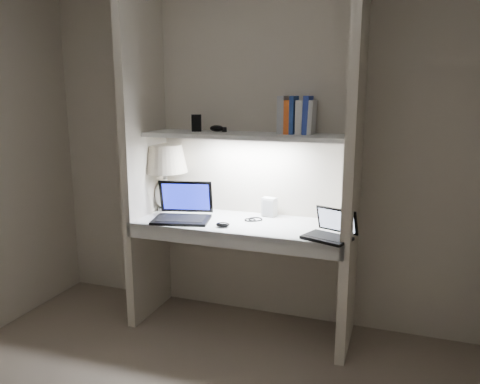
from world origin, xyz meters
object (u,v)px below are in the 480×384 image
at_px(laptop_netbook, 330,231).
at_px(book_row, 297,116).
at_px(table_lamp, 165,166).
at_px(speaker, 269,207).
at_px(laptop_main, 183,211).

relative_size(laptop_netbook, book_row, 1.35).
height_order(table_lamp, book_row, book_row).
height_order(table_lamp, laptop_netbook, table_lamp).
bearing_deg(table_lamp, speaker, 5.91).
distance_m(laptop_main, speaker, 0.61).
distance_m(table_lamp, speaker, 0.83).
bearing_deg(laptop_main, laptop_netbook, -19.13).
relative_size(laptop_main, book_row, 1.78).
xyz_separation_m(laptop_main, book_row, (0.74, 0.23, 0.66)).
bearing_deg(laptop_main, table_lamp, 128.85).
relative_size(laptop_main, speaker, 3.25).
bearing_deg(laptop_netbook, speaker, 164.44).
xyz_separation_m(table_lamp, book_row, (0.97, 0.05, 0.38)).
distance_m(table_lamp, laptop_netbook, 1.33).
distance_m(laptop_netbook, book_row, 0.81).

